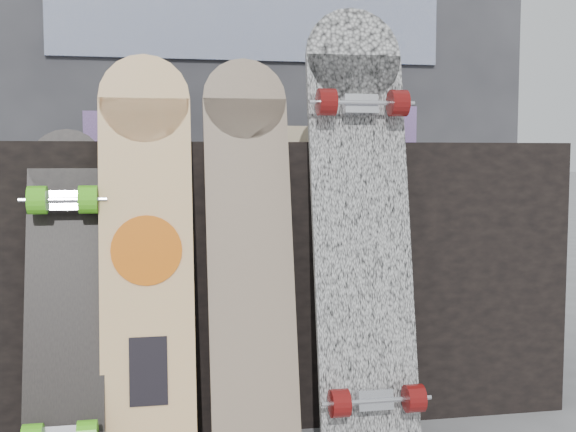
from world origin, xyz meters
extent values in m
cube|color=black|center=(0.00, 0.50, 0.40)|extent=(1.60, 0.60, 0.80)
cube|color=#302F34|center=(0.00, 1.35, 1.10)|extent=(2.40, 0.20, 2.20)
cube|color=#0E2053|center=(0.00, 1.24, 1.30)|extent=(1.60, 0.02, 0.30)
cube|color=#5A3873|center=(-0.52, 0.64, 0.85)|extent=(0.18, 0.12, 0.10)
cube|color=#5A3873|center=(0.36, 0.56, 0.86)|extent=(0.14, 0.14, 0.12)
cube|color=#D1B78C|center=(0.11, 0.65, 0.83)|extent=(0.22, 0.10, 0.06)
cube|color=beige|center=(-0.42, 0.09, 0.45)|extent=(0.23, 0.19, 0.91)
cylinder|color=beige|center=(-0.42, 0.17, 0.91)|extent=(0.23, 0.06, 0.23)
cylinder|color=orange|center=(-0.42, 0.09, 0.53)|extent=(0.18, 0.04, 0.17)
cube|color=black|center=(-0.42, 0.04, 0.24)|extent=(0.09, 0.03, 0.16)
cube|color=beige|center=(-0.15, 0.12, 0.46)|extent=(0.23, 0.24, 0.92)
cylinder|color=beige|center=(-0.15, 0.23, 0.91)|extent=(0.23, 0.07, 0.22)
cube|color=silver|center=(0.14, 0.09, 0.52)|extent=(0.26, 0.22, 1.04)
cylinder|color=silver|center=(0.14, 0.19, 1.03)|extent=(0.26, 0.07, 0.26)
cube|color=silver|center=(0.14, -0.03, 0.15)|extent=(0.09, 0.04, 0.05)
cylinder|color=#5F0E0D|center=(0.04, -0.05, 0.16)|extent=(0.05, 0.07, 0.07)
cylinder|color=#5F0E0D|center=(0.23, -0.05, 0.16)|extent=(0.04, 0.07, 0.07)
cube|color=silver|center=(0.14, 0.12, 0.90)|extent=(0.09, 0.04, 0.05)
cylinder|color=#5F0E0D|center=(0.04, 0.10, 0.90)|extent=(0.05, 0.07, 0.07)
cylinder|color=#5F0E0D|center=(0.23, 0.10, 0.90)|extent=(0.04, 0.07, 0.07)
cube|color=black|center=(-0.62, 0.09, 0.37)|extent=(0.19, 0.25, 0.74)
cylinder|color=black|center=(-0.62, 0.21, 0.74)|extent=(0.19, 0.07, 0.18)
cube|color=silver|center=(-0.62, 0.14, 0.65)|extent=(0.09, 0.04, 0.06)
cylinder|color=#53CC1C|center=(-0.68, 0.12, 0.66)|extent=(0.04, 0.07, 0.07)
cylinder|color=#53CC1C|center=(-0.56, 0.12, 0.66)|extent=(0.04, 0.07, 0.07)
camera|label=1|loc=(-0.41, -1.72, 0.76)|focal=45.00mm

